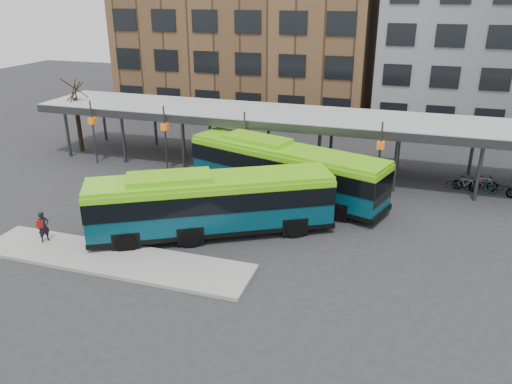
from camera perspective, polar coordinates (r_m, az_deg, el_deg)
name	(u,v)px	position (r m, az deg, el deg)	size (l,w,h in m)	color
ground	(240,249)	(25.72, -1.89, -6.51)	(120.00, 120.00, 0.00)	#28282B
boarding_island	(113,259)	(25.59, -16.00, -7.37)	(14.00, 3.00, 0.18)	gray
canopy	(298,118)	(35.98, 4.83, 8.48)	(40.00, 6.53, 4.80)	#999B9E
tree	(78,122)	(43.14, -19.64, 7.54)	(1.64, 1.64, 5.60)	black
building_brick	(249,4)	(56.13, -0.76, 20.70)	(26.00, 14.00, 22.00)	brown
bus_front	(211,202)	(26.58, -5.21, -1.18)	(12.60, 8.62, 3.55)	#063A4B
bus_rear	(284,169)	(31.47, 3.24, 2.69)	(13.33, 6.69, 3.62)	#063A4B
pedestrian	(43,227)	(27.96, -23.14, -3.66)	(0.62, 0.71, 1.63)	black
bike_rack	(505,188)	(35.94, 26.60, 0.42)	(7.42, 1.34, 1.08)	slate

